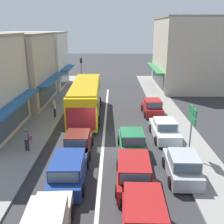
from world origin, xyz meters
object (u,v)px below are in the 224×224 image
Objects in this scene: hatchback_behind_bus_near at (48,224)px; parked_hatchback_kerb_front at (182,166)px; wagon_queue_gap_filler at (69,170)px; parked_hatchback_kerb_third at (152,107)px; directional_road_sign at (192,120)px; hatchback_queue_far_back at (78,143)px; wagon_adjacent_lane_lead at (143,213)px; wagon_adjacent_lane_trail at (134,171)px; traffic_light_downstreet at (81,68)px; pedestrian_with_handbag_near at (26,138)px; city_bus at (86,97)px; pedestrian_browsing_midblock at (54,107)px; hatchback_behind_bus_mid at (132,142)px; parked_sedan_kerb_second at (164,130)px.

parked_hatchback_kerb_front is (6.54, 4.60, 0.00)m from hatchback_behind_bus_near.
parked_hatchback_kerb_front is (6.35, 0.51, -0.04)m from wagon_queue_gap_filler.
directional_road_sign reaches higher than parked_hatchback_kerb_third.
parked_hatchback_kerb_third is (6.19, 8.41, 0.00)m from hatchback_queue_far_back.
hatchback_behind_bus_near is 3.94m from wagon_adjacent_lane_lead.
traffic_light_downstreet is at bearing 103.16° from wagon_adjacent_lane_trail.
wagon_adjacent_lane_lead is 2.79× the size of pedestrian_with_handbag_near.
city_bus is 6.70× the size of pedestrian_browsing_midblock.
pedestrian_browsing_midblock is at bearing 132.71° from parked_hatchback_kerb_front.
hatchback_behind_bus_mid is 4.22m from parked_hatchback_kerb_front.
parked_sedan_kerb_second is at bearing 89.49° from parked_hatchback_kerb_front.
wagon_adjacent_lane_trail is at bearing -58.56° from pedestrian_browsing_midblock.
traffic_light_downstreet is (-1.83, 27.79, 2.15)m from hatchback_behind_bus_near.
traffic_light_downstreet reaches higher than wagon_adjacent_lane_lead.
parked_sedan_kerb_second is 1.14× the size of parked_hatchback_kerb_third.
parked_hatchback_kerb_front is at bearing 56.73° from wagon_adjacent_lane_lead.
hatchback_behind_bus_mid is at bearing -73.95° from traffic_light_downstreet.
parked_hatchback_kerb_third is 12.80m from pedestrian_with_handbag_near.
hatchback_behind_bus_mid is (3.71, 3.80, -0.04)m from wagon_queue_gap_filler.
directional_road_sign is at bearing 59.75° from wagon_adjacent_lane_lead.
pedestrian_with_handbag_near reaches higher than parked_sedan_kerb_second.
parked_hatchback_kerb_front is (6.28, -3.01, 0.00)m from hatchback_queue_far_back.
wagon_queue_gap_filler is (-0.07, -3.52, 0.04)m from hatchback_queue_far_back.
wagon_queue_gap_filler is at bearing -135.88° from parked_sedan_kerb_second.
city_bus is 12.84m from parked_hatchback_kerb_front.
hatchback_behind_bus_near is 15.10m from pedestrian_browsing_midblock.
parked_hatchback_kerb_third is (6.26, 11.93, -0.04)m from wagon_queue_gap_filler.
pedestrian_browsing_midblock is (-10.44, 7.98, -1.64)m from directional_road_sign.
hatchback_queue_far_back is 0.82× the size of wagon_queue_gap_filler.
hatchback_behind_bus_near and parked_hatchback_kerb_third have the same top height.
parked_hatchback_kerb_front is at bearing -59.25° from city_bus.
hatchback_behind_bus_near is 1.01× the size of parked_hatchback_kerb_front.
hatchback_behind_bus_near is at bearing -92.62° from wagon_queue_gap_filler.
wagon_adjacent_lane_lead is (0.00, -7.32, 0.04)m from hatchback_behind_bus_mid.
hatchback_behind_bus_mid is at bearing -107.44° from parked_hatchback_kerb_third.
parked_hatchback_kerb_front is 10.27m from pedestrian_with_handbag_near.
wagon_queue_gap_filler reaches higher than parked_hatchback_kerb_third.
wagon_queue_gap_filler is at bearing -175.42° from parked_hatchback_kerb_front.
parked_hatchback_kerb_third is 9.47m from directional_road_sign.
hatchback_behind_bus_near and hatchback_behind_bus_mid have the same top height.
directional_road_sign is (0.96, -3.47, 2.04)m from parked_sedan_kerb_second.
wagon_adjacent_lane_lead is 10.08m from pedestrian_with_handbag_near.
wagon_queue_gap_filler is at bearing -91.16° from hatchback_queue_far_back.
parked_hatchback_kerb_third is at bearing 62.32° from wagon_queue_gap_filler.
traffic_light_downstreet reaches higher than hatchback_behind_bus_mid.
wagon_adjacent_lane_lead is at bearing -99.37° from parked_hatchback_kerb_third.
hatchback_behind_bus_near is at bearing -144.86° from parked_hatchback_kerb_front.
hatchback_behind_bus_near is at bearing -111.92° from parked_hatchback_kerb_third.
directional_road_sign is at bearing -49.26° from city_bus.
pedestrian_browsing_midblock reaches higher than wagon_adjacent_lane_trail.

